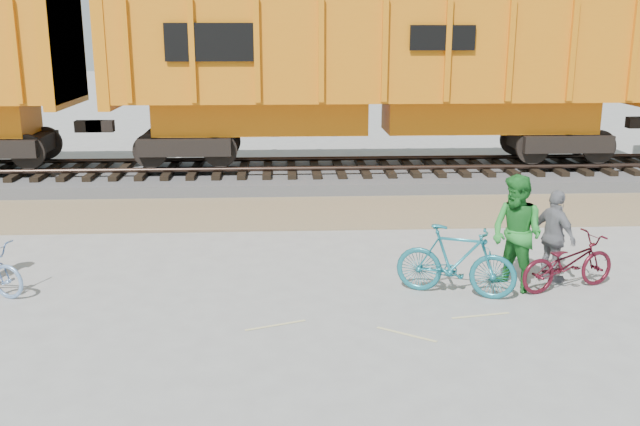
{
  "coord_description": "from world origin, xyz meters",
  "views": [
    {
      "loc": [
        -0.85,
        -10.16,
        4.09
      ],
      "look_at": [
        -0.25,
        1.5,
        1.04
      ],
      "focal_mm": 40.0,
      "sensor_mm": 36.0,
      "label": 1
    }
  ],
  "objects_px": {
    "hopper_car_center": "(376,69)",
    "person_woman": "(554,236)",
    "person_man": "(517,234)",
    "bicycle_teal": "(456,261)",
    "bicycle_maroon": "(568,262)"
  },
  "relations": [
    {
      "from": "hopper_car_center",
      "to": "person_woman",
      "type": "xyz_separation_m",
      "value": [
        1.93,
        -8.19,
        -2.24
      ]
    },
    {
      "from": "hopper_car_center",
      "to": "person_man",
      "type": "relative_size",
      "value": 7.5
    },
    {
      "from": "bicycle_teal",
      "to": "bicycle_maroon",
      "type": "relative_size",
      "value": 1.09
    },
    {
      "from": "hopper_car_center",
      "to": "bicycle_teal",
      "type": "distance_m",
      "value": 9.08
    },
    {
      "from": "hopper_car_center",
      "to": "bicycle_teal",
      "type": "relative_size",
      "value": 7.46
    },
    {
      "from": "hopper_car_center",
      "to": "bicycle_teal",
      "type": "xyz_separation_m",
      "value": [
        0.18,
        -8.74,
        -2.44
      ]
    },
    {
      "from": "bicycle_maroon",
      "to": "person_man",
      "type": "height_order",
      "value": "person_man"
    },
    {
      "from": "bicycle_teal",
      "to": "person_woman",
      "type": "xyz_separation_m",
      "value": [
        1.75,
        0.56,
        0.21
      ]
    },
    {
      "from": "bicycle_teal",
      "to": "person_woman",
      "type": "distance_m",
      "value": 1.85
    },
    {
      "from": "bicycle_teal",
      "to": "bicycle_maroon",
      "type": "distance_m",
      "value": 1.86
    },
    {
      "from": "hopper_car_center",
      "to": "bicycle_teal",
      "type": "bearing_deg",
      "value": -88.83
    },
    {
      "from": "bicycle_maroon",
      "to": "person_woman",
      "type": "bearing_deg",
      "value": -3.94
    },
    {
      "from": "bicycle_maroon",
      "to": "person_woman",
      "type": "distance_m",
      "value": 0.52
    },
    {
      "from": "hopper_car_center",
      "to": "bicycle_maroon",
      "type": "xyz_separation_m",
      "value": [
        2.03,
        -8.59,
        -2.55
      ]
    },
    {
      "from": "bicycle_maroon",
      "to": "person_man",
      "type": "distance_m",
      "value": 0.98
    }
  ]
}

